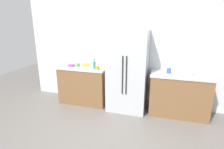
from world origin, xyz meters
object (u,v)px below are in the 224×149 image
toaster (187,71)px  cup_c (78,65)px  cup_b (202,74)px  bowl_a (86,65)px  cup_a (169,71)px  refrigerator (128,71)px  bowl_b (72,65)px  cup_d (97,68)px  bottle_a (94,65)px

toaster → cup_c: bearing=179.4°
cup_b → bowl_a: bearing=176.3°
cup_b → bowl_a: 2.59m
cup_a → cup_c: size_ratio=1.22×
refrigerator → cup_c: refrigerator is taller
cup_c → bowl_b: (-0.17, -0.02, -0.02)m
cup_d → refrigerator: bearing=9.2°
cup_d → bowl_a: bearing=146.5°
refrigerator → cup_d: size_ratio=20.15×
bottle_a → cup_b: size_ratio=2.27×
refrigerator → cup_d: 0.69m
cup_b → bowl_b: size_ratio=0.63×
refrigerator → cup_b: (1.50, -0.01, 0.06)m
bowl_b → cup_c: bearing=8.4°
refrigerator → bottle_a: bearing=-176.1°
cup_c → cup_d: (0.56, -0.15, 0.00)m
bottle_a → cup_c: (-0.46, 0.10, -0.05)m
cup_b → bowl_a: cup_b is taller
cup_b → cup_c: 2.74m
cup_b → bowl_b: bearing=179.4°
cup_a → cup_b: bearing=-6.3°
bottle_a → toaster: bearing=2.0°
cup_a → cup_b: 0.63m
bowl_b → cup_d: bearing=-10.1°
bowl_b → bottle_a: bearing=-6.5°
bottle_a → cup_c: 0.47m
toaster → cup_d: 1.90m
refrigerator → cup_c: 1.24m
cup_d → bowl_a: size_ratio=0.48×
toaster → cup_b: size_ratio=2.13×
bottle_a → cup_d: bearing=-30.7°
refrigerator → bowl_a: 1.09m
cup_b → cup_d: size_ratio=1.18×
refrigerator → cup_c: size_ratio=20.34×
cup_c → bowl_a: (0.16, 0.11, -0.01)m
refrigerator → toaster: (1.22, 0.02, 0.10)m
toaster → bowl_a: size_ratio=1.19×
cup_b → cup_a: bearing=173.7°
toaster → bottle_a: bearing=-178.0°
bottle_a → bowl_a: (-0.31, 0.21, -0.06)m
cup_c → cup_d: size_ratio=0.99×
bowl_b → cup_b: bearing=-0.6°
cup_a → cup_c: cup_a is taller
cup_a → cup_c: (-2.11, -0.02, -0.02)m
cup_d → bowl_b: (-0.72, 0.13, -0.02)m
refrigerator → cup_a: 0.88m
cup_a → cup_d: bearing=-173.7°
bowl_b → bowl_a: bearing=23.0°
refrigerator → bowl_b: 1.40m
cup_c → cup_d: 0.58m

